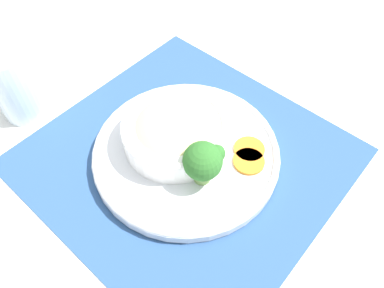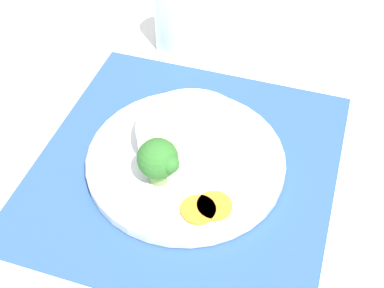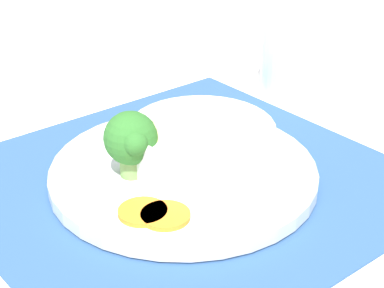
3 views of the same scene
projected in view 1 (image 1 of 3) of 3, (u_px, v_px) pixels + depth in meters
The scene contains 8 objects.
ground_plane at pixel (186, 157), 0.62m from camera, with size 4.00×4.00×0.00m, color white.
placemat at pixel (186, 157), 0.61m from camera, with size 0.46×0.48×0.00m.
plate at pixel (186, 152), 0.60m from camera, with size 0.30×0.30×0.02m.
bowl at pixel (174, 131), 0.59m from camera, with size 0.17×0.17×0.06m.
broccoli_floret at pixel (203, 162), 0.53m from camera, with size 0.06×0.06×0.07m.
carrot_slice_near at pixel (249, 161), 0.58m from camera, with size 0.05×0.05×0.01m.
carrot_slice_middle at pixel (249, 149), 0.60m from camera, with size 0.05×0.05×0.01m.
water_glass at pixel (16, 88), 0.63m from camera, with size 0.08×0.08×0.13m.
Camera 1 is at (0.25, 0.25, 0.50)m, focal length 35.00 mm.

